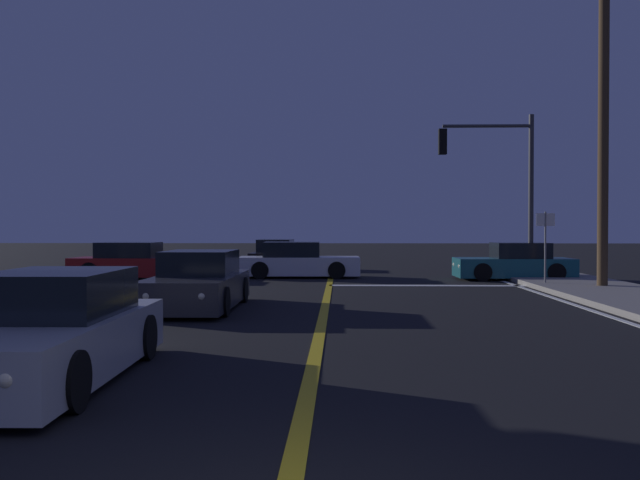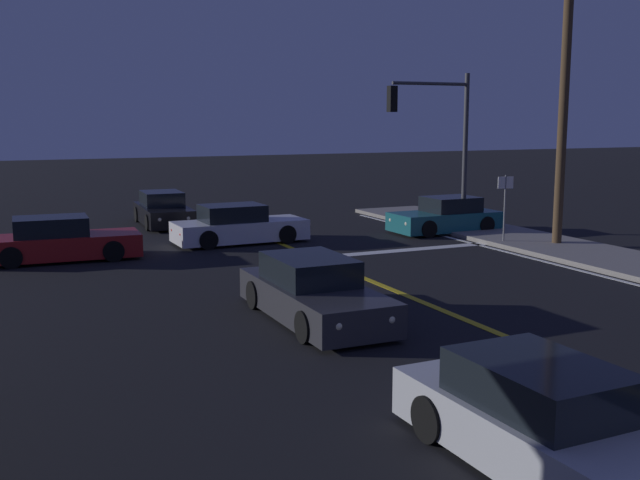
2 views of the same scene
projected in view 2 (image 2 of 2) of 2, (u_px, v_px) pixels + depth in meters
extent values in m
cube|color=gold|center=(484.00, 327.00, 15.56)|extent=(0.20, 34.36, 0.01)
cube|color=white|center=(403.00, 250.00, 24.58)|extent=(6.30, 0.50, 0.01)
cube|color=silver|center=(240.00, 230.00, 26.02)|extent=(4.56, 1.86, 0.68)
cube|color=black|center=(232.00, 213.00, 25.81)|extent=(2.11, 1.56, 0.60)
cylinder|color=black|center=(269.00, 228.00, 27.37)|extent=(0.64, 0.23, 0.64)
cylinder|color=black|center=(287.00, 234.00, 25.91)|extent=(0.64, 0.23, 0.64)
cylinder|color=black|center=(194.00, 233.00, 26.18)|extent=(0.64, 0.23, 0.64)
cylinder|color=black|center=(208.00, 240.00, 24.71)|extent=(0.64, 0.23, 0.64)
sphere|color=#FFF4CC|center=(292.00, 222.00, 27.44)|extent=(0.18, 0.18, 0.18)
sphere|color=#FFF4CC|center=(305.00, 226.00, 26.46)|extent=(0.18, 0.18, 0.18)
sphere|color=red|center=(173.00, 230.00, 25.55)|extent=(0.14, 0.14, 0.14)
sphere|color=red|center=(182.00, 234.00, 24.58)|extent=(0.14, 0.14, 0.14)
cube|color=#195960|center=(445.00, 221.00, 28.40)|extent=(4.14, 1.84, 0.68)
cube|color=black|center=(451.00, 205.00, 28.41)|extent=(1.91, 1.57, 0.60)
cylinder|color=black|center=(428.00, 229.00, 27.14)|extent=(0.64, 0.23, 0.64)
cylinder|color=black|center=(404.00, 223.00, 28.65)|extent=(0.64, 0.23, 0.64)
cylinder|color=black|center=(486.00, 225.00, 28.20)|extent=(0.64, 0.23, 0.64)
cylinder|color=black|center=(460.00, 219.00, 29.71)|extent=(0.64, 0.23, 0.64)
sphere|color=#FFF4CC|center=(407.00, 224.00, 27.06)|extent=(0.18, 0.18, 0.18)
sphere|color=#FFF4CC|center=(391.00, 220.00, 28.06)|extent=(0.18, 0.18, 0.18)
sphere|color=red|center=(497.00, 218.00, 28.73)|extent=(0.14, 0.14, 0.14)
sphere|color=red|center=(479.00, 214.00, 29.73)|extent=(0.14, 0.14, 0.14)
cube|color=maroon|center=(62.00, 246.00, 22.85)|extent=(4.69, 1.95, 0.68)
cube|color=black|center=(51.00, 227.00, 22.66)|extent=(2.19, 1.60, 0.60)
cylinder|color=black|center=(107.00, 243.00, 24.14)|extent=(0.65, 0.25, 0.64)
cylinder|color=black|center=(113.00, 251.00, 22.65)|extent=(0.65, 0.25, 0.64)
cylinder|color=black|center=(11.00, 249.00, 23.09)|extent=(0.65, 0.25, 0.64)
cylinder|color=black|center=(11.00, 258.00, 21.60)|extent=(0.65, 0.25, 0.64)
sphere|color=#FFF4CC|center=(134.00, 236.00, 24.16)|extent=(0.18, 0.18, 0.18)
sphere|color=#FFF4CC|center=(139.00, 242.00, 23.17)|extent=(0.18, 0.18, 0.18)
cube|color=black|center=(164.00, 214.00, 30.30)|extent=(1.92, 4.39, 0.68)
cube|color=black|center=(162.00, 199.00, 30.45)|extent=(1.58, 2.05, 0.60)
cylinder|color=black|center=(191.00, 220.00, 29.40)|extent=(0.25, 0.65, 0.64)
cylinder|color=black|center=(149.00, 223.00, 28.79)|extent=(0.25, 0.65, 0.64)
cylinder|color=black|center=(177.00, 213.00, 31.85)|extent=(0.25, 0.65, 0.64)
cylinder|color=black|center=(138.00, 214.00, 31.25)|extent=(0.25, 0.65, 0.64)
sphere|color=#FFF4CC|center=(188.00, 218.00, 28.57)|extent=(0.18, 0.18, 0.18)
sphere|color=#FFF4CC|center=(159.00, 220.00, 28.17)|extent=(0.18, 0.18, 0.18)
sphere|color=red|center=(167.00, 206.00, 32.43)|extent=(0.14, 0.14, 0.14)
sphere|color=red|center=(141.00, 207.00, 32.02)|extent=(0.14, 0.14, 0.14)
cube|color=#2D2D33|center=(315.00, 300.00, 16.09)|extent=(1.80, 4.68, 0.68)
cube|color=black|center=(309.00, 270.00, 16.24)|extent=(1.54, 2.15, 0.60)
cylinder|color=black|center=(382.00, 317.00, 15.15)|extent=(0.22, 0.64, 0.64)
cylinder|color=black|center=(306.00, 327.00, 14.46)|extent=(0.22, 0.64, 0.64)
cylinder|color=black|center=(322.00, 288.00, 17.75)|extent=(0.22, 0.64, 0.64)
cylinder|color=black|center=(255.00, 295.00, 17.07)|extent=(0.22, 0.64, 0.64)
sphere|color=#FFF4CC|center=(391.00, 319.00, 14.25)|extent=(0.18, 0.18, 0.18)
sphere|color=#FFF4CC|center=(338.00, 326.00, 13.80)|extent=(0.18, 0.18, 0.18)
sphere|color=red|center=(297.00, 274.00, 18.36)|extent=(0.14, 0.14, 0.14)
sphere|color=red|center=(254.00, 278.00, 17.91)|extent=(0.14, 0.14, 0.14)
cube|color=#B2B5BA|center=(553.00, 440.00, 9.09)|extent=(1.83, 4.67, 0.68)
cube|color=black|center=(540.00, 386.00, 9.24)|extent=(1.53, 2.17, 0.60)
cylinder|color=black|center=(525.00, 400.00, 10.73)|extent=(0.23, 0.64, 0.64)
cylinder|color=black|center=(430.00, 419.00, 10.05)|extent=(0.23, 0.64, 0.64)
sphere|color=red|center=(474.00, 371.00, 11.33)|extent=(0.14, 0.14, 0.14)
sphere|color=red|center=(414.00, 382.00, 10.87)|extent=(0.14, 0.14, 0.14)
cylinder|color=#38383D|center=(465.00, 155.00, 27.79)|extent=(0.18, 0.18, 5.88)
cylinder|color=#38383D|center=(431.00, 84.00, 26.75)|extent=(3.12, 0.12, 0.12)
cube|color=black|center=(392.00, 99.00, 26.20)|extent=(0.28, 0.28, 0.90)
sphere|color=red|center=(392.00, 91.00, 26.16)|extent=(0.22, 0.22, 0.22)
sphere|color=#4C2D05|center=(392.00, 99.00, 26.20)|extent=(0.22, 0.22, 0.22)
sphere|color=#0A3814|center=(392.00, 107.00, 26.24)|extent=(0.22, 0.22, 0.22)
cylinder|color=#4C3823|center=(565.00, 85.00, 24.41)|extent=(0.31, 0.31, 10.68)
cylinder|color=slate|center=(505.00, 210.00, 25.43)|extent=(0.06, 0.06, 2.38)
cube|color=white|center=(506.00, 183.00, 25.28)|extent=(0.56, 0.12, 0.40)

